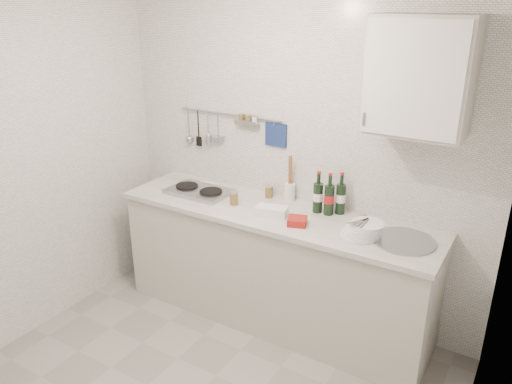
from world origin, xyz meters
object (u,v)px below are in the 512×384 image
wall_cabinet (420,76)px  plate_stack_hob (201,188)px  plate_stack_sink (363,230)px  wine_bottles (329,193)px  utensil_crock (290,189)px

wall_cabinet → plate_stack_hob: size_ratio=2.50×
plate_stack_sink → wine_bottles: 0.43m
wall_cabinet → wine_bottles: wall_cabinet is taller
utensil_crock → wine_bottles: bearing=-12.1°
wall_cabinet → plate_stack_sink: 1.02m
plate_stack_hob → utensil_crock: 0.75m
wine_bottles → utensil_crock: 0.38m
wall_cabinet → plate_stack_sink: bearing=-139.0°
wall_cabinet → utensil_crock: 1.32m
plate_stack_sink → wall_cabinet: bearing=41.0°
plate_stack_sink → utensil_crock: utensil_crock is taller
wall_cabinet → plate_stack_hob: bearing=-178.3°
plate_stack_hob → utensil_crock: utensil_crock is taller
plate_stack_hob → plate_stack_sink: 1.44m
plate_stack_sink → wine_bottles: wine_bottles is taller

